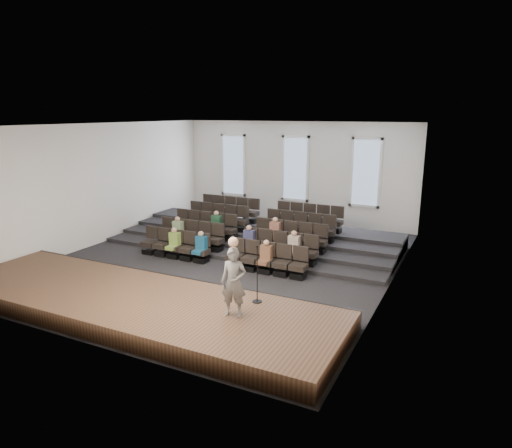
{
  "coord_description": "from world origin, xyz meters",
  "views": [
    {
      "loc": [
        8.23,
        -14.17,
        5.45
      ],
      "look_at": [
        1.01,
        0.5,
        1.41
      ],
      "focal_mm": 32.0,
      "sensor_mm": 36.0,
      "label": 1
    }
  ],
  "objects": [
    {
      "name": "ceiling",
      "position": [
        0.0,
        0.0,
        5.01
      ],
      "size": [
        12.0,
        14.0,
        0.02
      ],
      "primitive_type": "cube",
      "color": "white",
      "rests_on": "ground"
    },
    {
      "name": "wall_front",
      "position": [
        0.0,
        -7.02,
        2.5
      ],
      "size": [
        12.0,
        0.04,
        5.0
      ],
      "primitive_type": "cube",
      "color": "silver",
      "rests_on": "ground"
    },
    {
      "name": "wall_left",
      "position": [
        -6.02,
        0.0,
        2.5
      ],
      "size": [
        0.04,
        14.0,
        5.0
      ],
      "primitive_type": "cube",
      "color": "silver",
      "rests_on": "ground"
    },
    {
      "name": "mic_stand",
      "position": [
        3.25,
        -3.98,
        0.97
      ],
      "size": [
        0.27,
        0.27,
        1.59
      ],
      "color": "black",
      "rests_on": "stage"
    },
    {
      "name": "ground",
      "position": [
        0.0,
        0.0,
        0.0
      ],
      "size": [
        14.0,
        14.0,
        0.0
      ],
      "primitive_type": "plane",
      "color": "black",
      "rests_on": "ground"
    },
    {
      "name": "stage_lip",
      "position": [
        0.0,
        -3.33,
        0.25
      ],
      "size": [
        11.8,
        0.06,
        0.52
      ],
      "primitive_type": "cube",
      "color": "black",
      "rests_on": "ground"
    },
    {
      "name": "audience",
      "position": [
        0.0,
        0.32,
        0.81
      ],
      "size": [
        5.45,
        2.64,
        1.1
      ],
      "color": "#80A542",
      "rests_on": "seating_rows"
    },
    {
      "name": "stage",
      "position": [
        0.0,
        -5.1,
        0.25
      ],
      "size": [
        11.8,
        3.6,
        0.5
      ],
      "primitive_type": "cube",
      "color": "#4C3520",
      "rests_on": "ground"
    },
    {
      "name": "seating_rows",
      "position": [
        -0.0,
        1.54,
        0.68
      ],
      "size": [
        6.8,
        4.7,
        1.67
      ],
      "color": "black",
      "rests_on": "ground"
    },
    {
      "name": "speaker",
      "position": [
        3.09,
        -4.97,
        1.38
      ],
      "size": [
        0.72,
        0.57,
        1.75
      ],
      "primitive_type": "imported",
      "rotation": [
        0.0,
        0.0,
        0.26
      ],
      "color": "#605D5B",
      "rests_on": "stage"
    },
    {
      "name": "windows",
      "position": [
        0.0,
        6.95,
        2.7
      ],
      "size": [
        8.44,
        0.1,
        3.24
      ],
      "color": "white",
      "rests_on": "wall_back"
    },
    {
      "name": "risers",
      "position": [
        0.0,
        3.17,
        0.2
      ],
      "size": [
        11.8,
        4.8,
        0.6
      ],
      "color": "black",
      "rests_on": "ground"
    },
    {
      "name": "wall_back",
      "position": [
        0.0,
        7.02,
        2.5
      ],
      "size": [
        12.0,
        0.04,
        5.0
      ],
      "primitive_type": "cube",
      "color": "silver",
      "rests_on": "ground"
    },
    {
      "name": "wall_right",
      "position": [
        6.02,
        0.0,
        2.5
      ],
      "size": [
        0.04,
        14.0,
        5.0
      ],
      "primitive_type": "cube",
      "color": "silver",
      "rests_on": "ground"
    }
  ]
}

